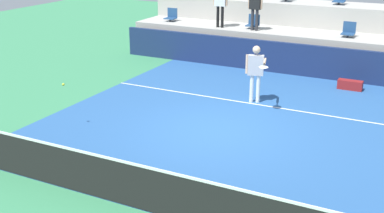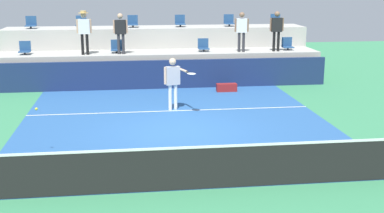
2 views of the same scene
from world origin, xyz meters
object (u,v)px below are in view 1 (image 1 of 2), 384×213
stadium_chair_lower_far_left (171,16)px  tennis_player (256,69)px  stadium_chair_lower_left (253,23)px  spectator_with_hat (220,0)px  equipment_bag (350,85)px  stadium_chair_lower_right (349,31)px  tennis_ball (63,85)px  spectator_in_white (255,5)px

stadium_chair_lower_far_left → tennis_player: stadium_chair_lower_far_left is taller
stadium_chair_lower_far_left → stadium_chair_lower_left: 3.56m
stadium_chair_lower_left → spectator_with_hat: (-1.21, -0.38, 0.82)m
tennis_player → equipment_bag: 3.53m
stadium_chair_lower_right → tennis_player: (-1.68, -4.70, -0.43)m
stadium_chair_lower_left → tennis_ball: (-1.75, -8.72, -0.31)m
spectator_in_white → equipment_bag: spectator_in_white is taller
stadium_chair_lower_right → equipment_bag: 2.56m
stadium_chair_lower_left → stadium_chair_lower_right: bearing=0.0°
spectator_in_white → spectator_with_hat: bearing=180.0°
stadium_chair_lower_far_left → stadium_chair_lower_right: size_ratio=1.00×
tennis_ball → stadium_chair_lower_far_left: bearing=101.7°
tennis_ball → equipment_bag: 8.88m
stadium_chair_lower_far_left → stadium_chair_lower_right: bearing=0.0°
stadium_chair_lower_far_left → equipment_bag: 8.05m
stadium_chair_lower_right → tennis_ball: bearing=-121.2°
stadium_chair_lower_far_left → stadium_chair_lower_right: 7.08m
tennis_player → stadium_chair_lower_right: bearing=70.3°
stadium_chair_lower_right → equipment_bag: (0.57, -2.12, -1.31)m
stadium_chair_lower_far_left → spectator_in_white: 3.83m
tennis_player → tennis_ball: (-3.60, -4.02, 0.12)m
spectator_with_hat → tennis_ball: (-0.55, -8.34, -1.13)m
tennis_ball → equipment_bag: (5.85, 6.60, -1.00)m
equipment_bag → spectator_with_hat: bearing=161.9°
equipment_bag → stadium_chair_lower_right: bearing=105.0°
tennis_player → tennis_ball: 5.40m
tennis_player → spectator_in_white: size_ratio=1.06×
spectator_with_hat → tennis_ball: size_ratio=24.99×
stadium_chair_lower_far_left → spectator_with_hat: bearing=-9.3°
stadium_chair_lower_left → equipment_bag: size_ratio=0.68×
stadium_chair_lower_far_left → stadium_chair_lower_left: bearing=0.0°
tennis_ball → stadium_chair_lower_right: bearing=58.8°
equipment_bag → tennis_ball: bearing=-131.5°
spectator_in_white → equipment_bag: bearing=-23.9°
stadium_chair_lower_left → tennis_ball: stadium_chair_lower_left is taller
stadium_chair_lower_right → tennis_ball: (-5.28, -8.72, -0.31)m
tennis_player → spectator_in_white: 4.76m
spectator_with_hat → spectator_in_white: size_ratio=1.07×
spectator_with_hat → tennis_player: bearing=-54.7°
stadium_chair_lower_left → tennis_player: stadium_chair_lower_left is taller
stadium_chair_lower_left → spectator_with_hat: size_ratio=0.31×
stadium_chair_lower_right → spectator_in_white: (-3.34, -0.38, 0.73)m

